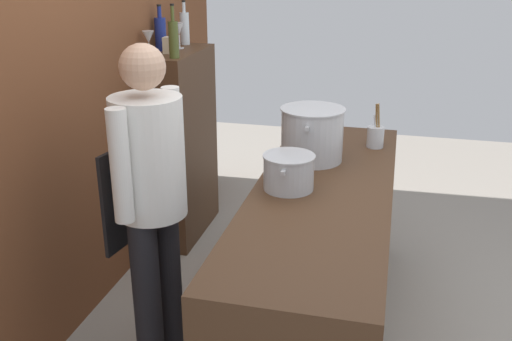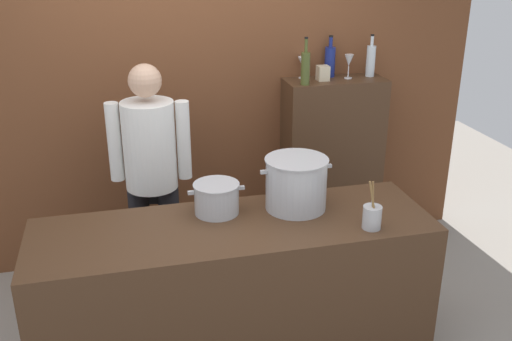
{
  "view_description": "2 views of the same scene",
  "coord_description": "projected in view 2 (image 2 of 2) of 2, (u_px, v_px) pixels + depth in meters",
  "views": [
    {
      "loc": [
        -2.73,
        -0.32,
        2.03
      ],
      "look_at": [
        0.08,
        0.38,
        0.93
      ],
      "focal_mm": 40.29,
      "sensor_mm": 36.0,
      "label": 1
    },
    {
      "loc": [
        -0.58,
        -2.83,
        2.39
      ],
      "look_at": [
        0.2,
        0.29,
        1.09
      ],
      "focal_mm": 40.94,
      "sensor_mm": 36.0,
      "label": 2
    }
  ],
  "objects": [
    {
      "name": "brick_back_panel",
      "position": [
        193.0,
        66.0,
        4.27
      ],
      "size": [
        4.4,
        0.1,
        3.0
      ],
      "primitive_type": "cube",
      "color": "brown",
      "rests_on": "ground_plane"
    },
    {
      "name": "prep_counter",
      "position": [
        235.0,
        293.0,
        3.4
      ],
      "size": [
        2.24,
        0.7,
        0.9
      ],
      "primitive_type": "cube",
      "color": "#472D1C",
      "rests_on": "ground_plane"
    },
    {
      "name": "bar_cabinet",
      "position": [
        331.0,
        166.0,
        4.61
      ],
      "size": [
        0.76,
        0.32,
        1.39
      ],
      "primitive_type": "cube",
      "color": "#472D1C",
      "rests_on": "ground_plane"
    },
    {
      "name": "chef",
      "position": [
        151.0,
        169.0,
        3.83
      ],
      "size": [
        0.52,
        0.38,
        1.66
      ],
      "rotation": [
        0.0,
        0.0,
        2.98
      ],
      "color": "black",
      "rests_on": "ground_plane"
    },
    {
      "name": "stockpot_large",
      "position": [
        296.0,
        184.0,
        3.38
      ],
      "size": [
        0.43,
        0.37,
        0.31
      ],
      "color": "#B7BABF",
      "rests_on": "prep_counter"
    },
    {
      "name": "stockpot_small",
      "position": [
        217.0,
        198.0,
        3.34
      ],
      "size": [
        0.33,
        0.27,
        0.18
      ],
      "color": "#B7BABF",
      "rests_on": "prep_counter"
    },
    {
      "name": "utensil_crock",
      "position": [
        372.0,
        217.0,
        3.17
      ],
      "size": [
        0.1,
        0.1,
        0.28
      ],
      "color": "#B7BABF",
      "rests_on": "prep_counter"
    },
    {
      "name": "wine_bottle_olive",
      "position": [
        305.0,
        67.0,
        4.15
      ],
      "size": [
        0.06,
        0.06,
        0.34
      ],
      "color": "#475123",
      "rests_on": "bar_cabinet"
    },
    {
      "name": "wine_bottle_clear",
      "position": [
        371.0,
        60.0,
        4.41
      ],
      "size": [
        0.07,
        0.07,
        0.32
      ],
      "color": "silver",
      "rests_on": "bar_cabinet"
    },
    {
      "name": "wine_bottle_cobalt",
      "position": [
        330.0,
        61.0,
        4.4
      ],
      "size": [
        0.08,
        0.08,
        0.31
      ],
      "color": "navy",
      "rests_on": "bar_cabinet"
    },
    {
      "name": "wine_glass_short",
      "position": [
        349.0,
        61.0,
        4.33
      ],
      "size": [
        0.07,
        0.07,
        0.18
      ],
      "color": "silver",
      "rests_on": "bar_cabinet"
    },
    {
      "name": "wine_glass_tall",
      "position": [
        303.0,
        63.0,
        4.34
      ],
      "size": [
        0.08,
        0.08,
        0.16
      ],
      "color": "silver",
      "rests_on": "bar_cabinet"
    },
    {
      "name": "spice_tin_cream",
      "position": [
        323.0,
        73.0,
        4.3
      ],
      "size": [
        0.08,
        0.08,
        0.11
      ],
      "primitive_type": "cube",
      "color": "beige",
      "rests_on": "bar_cabinet"
    }
  ]
}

